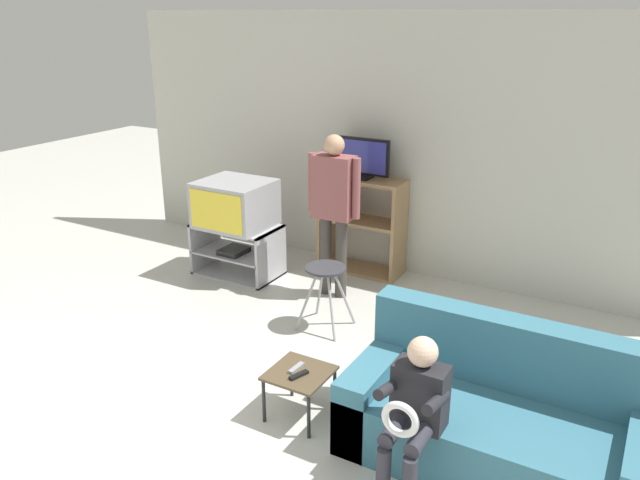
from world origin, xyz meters
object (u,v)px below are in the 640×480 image
(television_flat, at_px, (361,159))
(remote_control_black, at_px, (299,375))
(couch, at_px, (499,421))
(snack_table, at_px, (300,378))
(folding_stool, at_px, (326,278))
(television_main, at_px, (235,204))
(remote_control_white, at_px, (296,368))
(tv_stand, at_px, (237,250))
(media_shelf, at_px, (362,224))
(person_seated_child, at_px, (414,407))
(person_standing_adult, at_px, (334,201))

(television_flat, xyz_separation_m, remote_control_black, (0.81, -2.52, -0.85))
(television_flat, xyz_separation_m, couch, (2.04, -2.26, -0.92))
(snack_table, bearing_deg, folding_stool, 111.54)
(television_main, bearing_deg, remote_control_white, -44.12)
(tv_stand, xyz_separation_m, remote_control_white, (1.80, -1.75, 0.09))
(media_shelf, xyz_separation_m, folding_stool, (0.29, -1.29, -0.05))
(remote_control_white, xyz_separation_m, couch, (1.30, 0.20, -0.07))
(tv_stand, xyz_separation_m, television_main, (0.01, -0.01, 0.50))
(folding_stool, xyz_separation_m, remote_control_white, (0.44, -1.18, -0.11))
(television_main, xyz_separation_m, folding_stool, (1.36, -0.56, -0.30))
(tv_stand, relative_size, person_seated_child, 0.93)
(person_seated_child, bearing_deg, remote_control_black, 166.17)
(tv_stand, bearing_deg, person_seated_child, -36.57)
(media_shelf, height_order, remote_control_black, media_shelf)
(person_seated_child, bearing_deg, couch, 53.17)
(media_shelf, height_order, snack_table, media_shelf)
(folding_stool, distance_m, remote_control_black, 1.35)
(remote_control_black, height_order, remote_control_white, same)
(tv_stand, height_order, couch, couch)
(person_standing_adult, bearing_deg, media_shelf, 92.61)
(tv_stand, height_order, folding_stool, folding_stool)
(folding_stool, xyz_separation_m, person_seated_child, (1.38, -1.46, 0.08))
(tv_stand, distance_m, media_shelf, 1.31)
(remote_control_white, bearing_deg, television_flat, 109.63)
(media_shelf, height_order, person_seated_child, media_shelf)
(person_seated_child, bearing_deg, remote_control_white, 163.29)
(television_main, distance_m, remote_control_white, 2.53)
(remote_control_black, bearing_deg, tv_stand, 155.32)
(snack_table, bearing_deg, tv_stand, 136.09)
(person_standing_adult, bearing_deg, remote_control_white, -68.76)
(snack_table, xyz_separation_m, person_seated_child, (0.90, -0.26, 0.25))
(folding_stool, height_order, snack_table, folding_stool)
(snack_table, height_order, person_seated_child, person_seated_child)
(remote_control_white, bearing_deg, couch, 11.49)
(snack_table, height_order, person_standing_adult, person_standing_adult)
(television_main, bearing_deg, media_shelf, 34.26)
(couch, bearing_deg, remote_control_black, -167.92)
(tv_stand, distance_m, television_main, 0.50)
(television_main, relative_size, snack_table, 1.78)
(television_main, xyz_separation_m, snack_table, (1.83, -1.76, -0.47))
(remote_control_white, bearing_deg, tv_stand, 138.58)
(television_main, relative_size, remote_control_white, 4.85)
(couch, bearing_deg, snack_table, -170.26)
(media_shelf, relative_size, snack_table, 2.56)
(remote_control_white, bearing_deg, folding_stool, 113.11)
(remote_control_black, bearing_deg, television_main, 155.37)
(television_main, xyz_separation_m, remote_control_black, (1.85, -1.81, -0.42))
(person_standing_adult, bearing_deg, television_flat, 94.03)
(tv_stand, xyz_separation_m, person_standing_adult, (1.10, 0.05, 0.68))
(tv_stand, distance_m, couch, 3.47)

